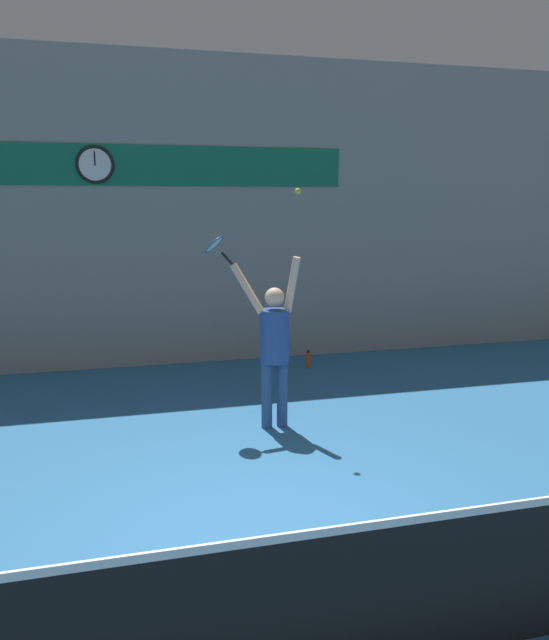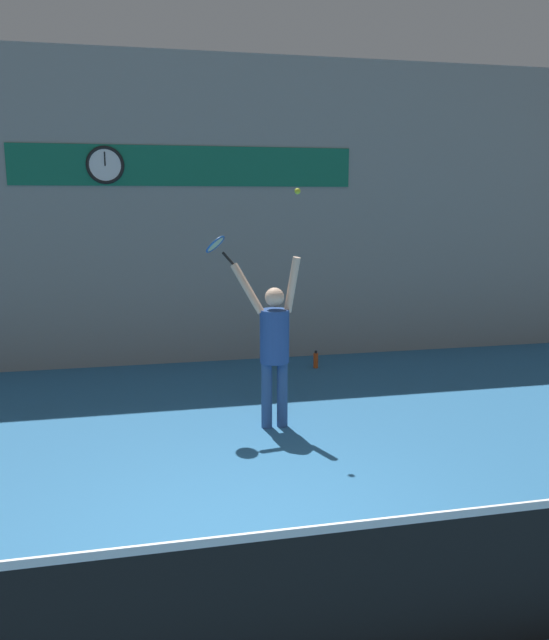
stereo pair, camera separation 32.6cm
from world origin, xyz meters
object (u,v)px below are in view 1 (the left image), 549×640
Objects in this scene: water_bottle at (308,360)px; scoreboard_clock at (95,165)px; tennis_racket at (215,246)px; tennis_player at (274,341)px; tennis_ball at (298,191)px.

scoreboard_clock is at bearing 166.53° from water_bottle.
tennis_racket is 1.34× the size of water_bottle.
tennis_ball reaches higher than tennis_player.
scoreboard_clock reaches higher than tennis_ball.
tennis_player is at bearing -28.40° from tennis_racket.
tennis_player reaches higher than water_bottle.
tennis_racket is at bearing -64.97° from scoreboard_clock.
water_bottle is (0.99, 2.62, -2.68)m from tennis_ball.
tennis_player is at bearing -116.35° from water_bottle.
scoreboard_clock reaches higher than tennis_racket.
scoreboard_clock is 4.40m from tennis_player.
tennis_player is 30.51× the size of tennis_ball.
tennis_racket is 3.51m from water_bottle.
scoreboard_clock is 8.62× the size of tennis_ball.
water_bottle is at bearing 63.65° from tennis_player.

